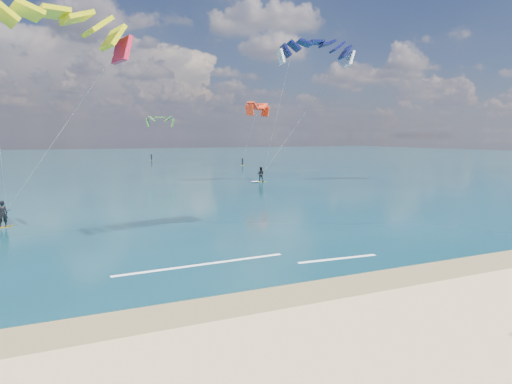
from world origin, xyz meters
The scene contains 7 objects.
ground centered at (0.00, 40.00, 0.00)m, with size 320.00×320.00×0.00m, color tan.
wet_sand_strip centered at (0.00, 3.00, 0.00)m, with size 320.00×2.40×0.01m, color olive.
sea centered at (0.00, 104.00, 0.02)m, with size 320.00×200.00×0.04m, color #0A2F38.
kitesurfer_main centered at (-8.06, 18.28, 7.16)m, with size 10.38×8.80×13.98m.
kitesurfer_far centered at (20.32, 38.45, 9.60)m, with size 12.38×8.54×18.73m.
shoreline_foam centered at (1.32, 7.49, 0.04)m, with size 12.52×2.34×0.01m.
distant_kites centered at (-4.72, 80.28, 5.71)m, with size 72.91×30.62×12.78m.
Camera 1 is at (-7.15, -11.59, 5.97)m, focal length 32.00 mm.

